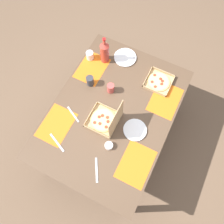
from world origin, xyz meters
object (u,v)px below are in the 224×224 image
(pizza_box_corner_left, at_px, (106,120))
(plate_near_right, at_px, (125,58))
(cup_dark, at_px, (111,88))
(soda_bottle, at_px, (105,52))
(cup_red, at_px, (90,55))
(pizza_box_center, at_px, (159,82))
(plate_far_left, at_px, (135,130))
(condiment_bowl, at_px, (109,146))
(cup_clear_right, at_px, (90,81))

(pizza_box_corner_left, bearing_deg, plate_near_right, -168.54)
(cup_dark, bearing_deg, soda_bottle, -144.13)
(pizza_box_corner_left, xyz_separation_m, cup_red, (-0.56, -0.47, -0.00))
(plate_near_right, relative_size, cup_dark, 2.36)
(soda_bottle, xyz_separation_m, cup_red, (0.05, -0.15, -0.09))
(plate_near_right, xyz_separation_m, cup_red, (0.16, -0.32, 0.04))
(cup_dark, relative_size, cup_red, 1.09)
(pizza_box_corner_left, xyz_separation_m, pizza_box_center, (-0.61, 0.28, -0.04))
(plate_far_left, bearing_deg, condiment_bowl, -31.04)
(plate_far_left, height_order, cup_dark, cup_dark)
(plate_near_right, height_order, plate_far_left, same)
(cup_red, bearing_deg, condiment_bowl, 38.51)
(plate_far_left, xyz_separation_m, cup_clear_right, (-0.25, -0.60, 0.05))
(cup_dark, bearing_deg, condiment_bowl, 25.07)
(plate_far_left, relative_size, cup_dark, 2.18)
(cup_dark, height_order, cup_red, cup_dark)
(cup_dark, xyz_separation_m, cup_red, (-0.25, -0.36, -0.00))
(plate_far_left, height_order, cup_clear_right, cup_clear_right)
(plate_near_right, xyz_separation_m, cup_clear_right, (0.43, -0.18, 0.05))
(pizza_box_center, relative_size, cup_red, 2.76)
(soda_bottle, distance_m, condiment_bowl, 0.93)
(cup_dark, bearing_deg, pizza_box_center, 127.56)
(pizza_box_corner_left, relative_size, pizza_box_center, 1.22)
(plate_far_left, relative_size, soda_bottle, 0.67)
(plate_far_left, xyz_separation_m, condiment_bowl, (0.24, -0.14, 0.01))
(pizza_box_corner_left, bearing_deg, cup_red, -139.84)
(pizza_box_center, height_order, condiment_bowl, condiment_bowl)
(plate_near_right, bearing_deg, cup_clear_right, -22.29)
(soda_bottle, xyz_separation_m, cup_clear_right, (0.32, 0.00, -0.08))
(plate_far_left, bearing_deg, cup_dark, -124.98)
(cup_clear_right, bearing_deg, soda_bottle, -179.81)
(soda_bottle, xyz_separation_m, cup_dark, (0.30, 0.22, -0.08))
(pizza_box_center, bearing_deg, plate_far_left, -0.27)
(cup_red, bearing_deg, plate_far_left, 55.38)
(cup_clear_right, xyz_separation_m, condiment_bowl, (0.49, 0.45, -0.03))
(plate_far_left, distance_m, cup_red, 0.91)
(plate_far_left, height_order, soda_bottle, soda_bottle)
(pizza_box_corner_left, xyz_separation_m, condiment_bowl, (0.19, 0.13, -0.03))
(plate_far_left, height_order, cup_red, cup_red)
(plate_near_right, xyz_separation_m, soda_bottle, (0.11, -0.18, 0.12))
(pizza_box_center, xyz_separation_m, plate_near_right, (-0.12, -0.42, -0.00))
(pizza_box_corner_left, bearing_deg, cup_clear_right, -132.14)
(plate_near_right, relative_size, cup_clear_right, 2.18)
(pizza_box_corner_left, relative_size, cup_dark, 3.10)
(plate_near_right, xyz_separation_m, condiment_bowl, (0.92, 0.27, 0.01))
(cup_clear_right, bearing_deg, plate_near_right, 157.71)
(pizza_box_center, bearing_deg, pizza_box_corner_left, -24.39)
(pizza_box_corner_left, distance_m, pizza_box_center, 0.67)
(condiment_bowl, bearing_deg, pizza_box_corner_left, -146.66)
(plate_far_left, bearing_deg, cup_clear_right, -112.55)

